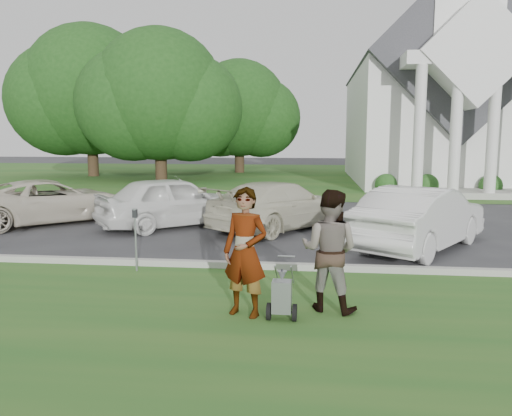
% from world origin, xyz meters
% --- Properties ---
extents(ground, '(120.00, 120.00, 0.00)m').
position_xyz_m(ground, '(0.00, 0.00, 0.00)').
color(ground, '#333335').
rests_on(ground, ground).
extents(grass_strip, '(80.00, 7.00, 0.01)m').
position_xyz_m(grass_strip, '(0.00, -3.00, 0.01)').
color(grass_strip, '#225A1E').
rests_on(grass_strip, ground).
extents(church_lawn, '(80.00, 30.00, 0.01)m').
position_xyz_m(church_lawn, '(0.00, 27.00, 0.01)').
color(church_lawn, '#225A1E').
rests_on(church_lawn, ground).
extents(curb, '(80.00, 0.18, 0.15)m').
position_xyz_m(curb, '(0.00, 0.55, 0.07)').
color(curb, '#9E9E93').
rests_on(curb, ground).
extents(church, '(9.19, 19.00, 24.10)m').
position_xyz_m(church, '(9.00, 23.11, 5.94)').
color(church, white).
rests_on(church, ground).
extents(tree_left, '(10.63, 8.40, 9.71)m').
position_xyz_m(tree_left, '(-8.01, 21.99, 5.11)').
color(tree_left, '#332316').
rests_on(tree_left, ground).
extents(tree_far, '(11.64, 9.20, 10.73)m').
position_xyz_m(tree_far, '(-14.01, 24.99, 5.69)').
color(tree_far, '#332316').
rests_on(tree_far, ground).
extents(tree_back, '(9.61, 7.60, 8.89)m').
position_xyz_m(tree_back, '(-4.01, 29.99, 4.73)').
color(tree_back, '#332316').
rests_on(tree_back, ground).
extents(striping_cart, '(0.47, 0.91, 0.84)m').
position_xyz_m(striping_cart, '(1.40, -2.38, 0.36)').
color(striping_cart, black).
rests_on(striping_cart, ground).
extents(person_left, '(0.85, 0.70, 2.01)m').
position_xyz_m(person_left, '(0.82, -2.24, 1.00)').
color(person_left, '#999999').
rests_on(person_left, ground).
extents(person_right, '(1.14, 1.00, 1.95)m').
position_xyz_m(person_right, '(2.12, -1.84, 0.98)').
color(person_right, '#999999').
rests_on(person_right, ground).
extents(parking_meter_near, '(0.10, 0.09, 1.33)m').
position_xyz_m(parking_meter_near, '(-1.78, 0.09, 0.84)').
color(parking_meter_near, gray).
rests_on(parking_meter_near, ground).
extents(car_a, '(5.30, 5.32, 1.43)m').
position_xyz_m(car_a, '(-6.68, 5.59, 0.71)').
color(car_a, beige).
rests_on(car_a, ground).
extents(car_b, '(4.84, 4.48, 1.61)m').
position_xyz_m(car_b, '(-2.44, 5.29, 0.80)').
color(car_b, white).
rests_on(car_b, ground).
extents(car_c, '(4.57, 5.31, 1.46)m').
position_xyz_m(car_c, '(0.83, 5.31, 0.73)').
color(car_c, beige).
rests_on(car_c, ground).
extents(car_d, '(4.06, 4.91, 1.58)m').
position_xyz_m(car_d, '(4.55, 2.97, 0.79)').
color(car_d, silver).
rests_on(car_d, ground).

